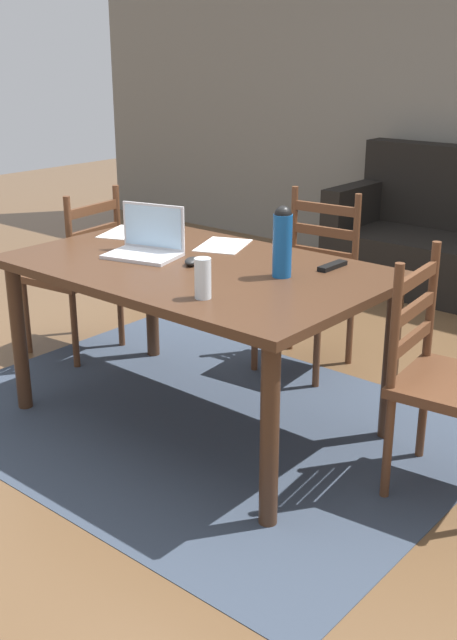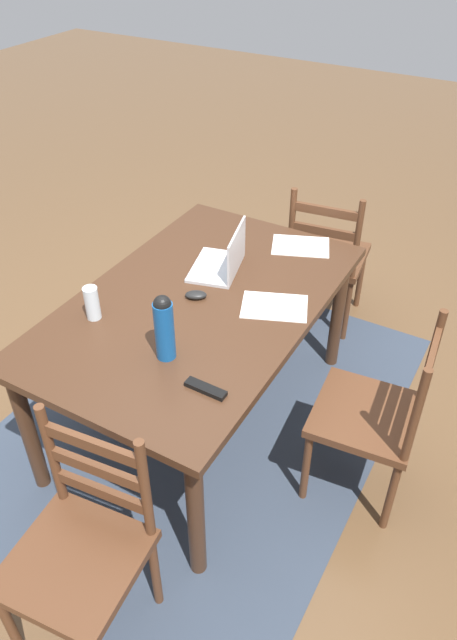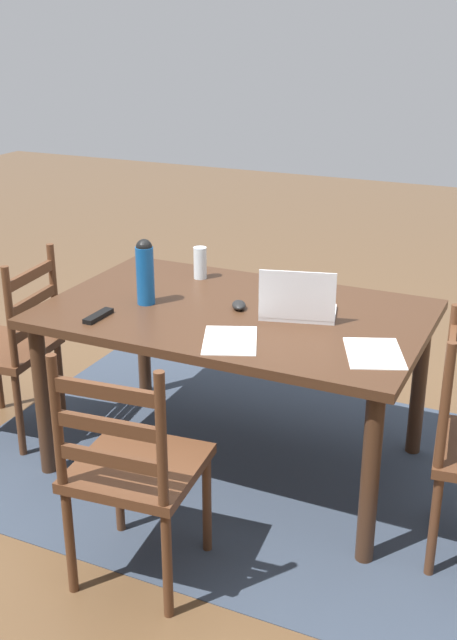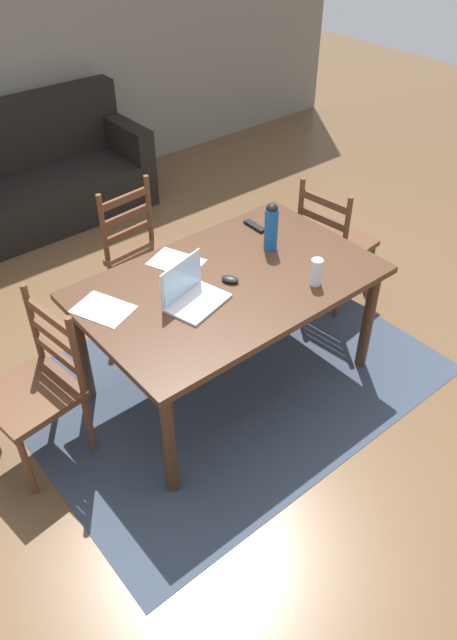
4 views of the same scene
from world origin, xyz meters
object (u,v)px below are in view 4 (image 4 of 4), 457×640
Objects in this scene: chair_right_far at (333,244)px; chair_left_far at (36,389)px; computer_mouse at (230,279)px; chair_far_head at (145,259)px; drinking_glass at (316,272)px; tv_remote at (255,226)px; dining_table at (229,292)px; couch at (41,179)px; water_bottle at (271,226)px; laptop at (191,292)px.

chair_right_far is 1.00× the size of chair_left_far.
chair_far_head is at bearing 61.44° from computer_mouse.
chair_right_far reaches higher than drinking_glass.
dining_table is at bearing 35.68° from tv_remote.
water_bottle reaches higher than couch.
chair_left_far is at bearing 164.33° from laptop.
chair_far_head reaches higher than computer_mouse.
tv_remote reaches higher than dining_table.
laptop is at bearing 152.56° from computer_mouse.
laptop is at bearing 26.08° from tv_remote.
drinking_glass is (1.46, -0.54, 0.38)m from chair_left_far.
chair_right_far is at bearing -67.41° from couch.
chair_left_far is 1.18m from computer_mouse.
chair_left_far is 1.59m from water_bottle.
tv_remote is (0.49, 0.34, 0.10)m from dining_table.
chair_far_head is 0.53× the size of couch.
chair_left_far is at bearing 169.22° from dining_table.
water_bottle is (0.68, 0.12, 0.10)m from laptop.
water_bottle reaches higher than chair_far_head.
chair_left_far reaches higher than computer_mouse.
water_bottle is at bearing 70.21° from tv_remote.
chair_left_far is 1.60m from drinking_glass.
computer_mouse is 0.59× the size of tv_remote.
laptop reaches higher than drinking_glass.
laptop is at bearing -15.67° from chair_left_far.
laptop reaches higher than tv_remote.
water_bottle is at bearing -12.80° from computer_mouse.
couch is at bearing -79.15° from tv_remote.
drinking_glass is (0.62, -0.31, 0.02)m from laptop.
chair_right_far is 6.05× the size of drinking_glass.
laptop is 3.66× the size of computer_mouse.
computer_mouse is (-0.00, -0.91, 0.32)m from chair_far_head.
drinking_glass reaches higher than tv_remote.
tv_remote is at bearing 7.28° from computer_mouse.
chair_far_head and chair_right_far have the same top height.
water_bottle is (-0.72, -0.11, 0.46)m from chair_right_far.
dining_table is at bearing 35.71° from computer_mouse.
chair_left_far reaches higher than dining_table.
water_bottle reaches higher than chair_left_far.
tv_remote is (0.40, -2.35, 0.42)m from couch.
laptop is at bearing -106.93° from chair_far_head.
chair_right_far is at bearing 169.02° from tv_remote.
chair_far_head is at bearing -92.82° from couch.
dining_table is 10.57× the size of drinking_glass.
water_bottle reaches higher than dining_table.
drinking_glass is 0.69m from tv_remote.
water_bottle is 0.44m from computer_mouse.
couch is 3.07m from drinking_glass.
water_bottle is at bearing -4.49° from chair_left_far.
computer_mouse is (-0.09, -2.71, 0.43)m from couch.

